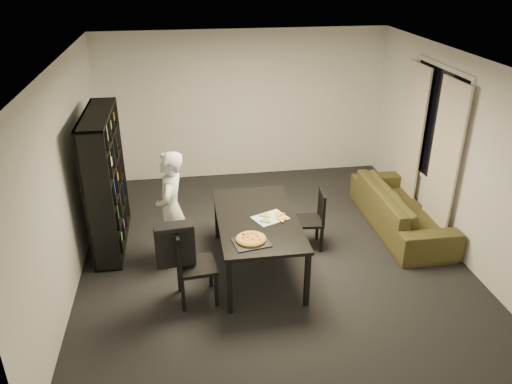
{
  "coord_description": "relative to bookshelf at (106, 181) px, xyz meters",
  "views": [
    {
      "loc": [
        -1.08,
        -5.74,
        3.73
      ],
      "look_at": [
        -0.24,
        -0.24,
        1.05
      ],
      "focal_mm": 35.0,
      "sensor_mm": 36.0,
      "label": 1
    }
  ],
  "objects": [
    {
      "name": "room",
      "position": [
        2.16,
        -0.6,
        0.35
      ],
      "size": [
        5.01,
        5.51,
        2.61
      ],
      "color": "black",
      "rests_on": "ground"
    },
    {
      "name": "window_pane",
      "position": [
        4.64,
        -0.0,
        0.55
      ],
      "size": [
        0.02,
        1.4,
        1.6
      ],
      "primitive_type": "cube",
      "color": "black",
      "rests_on": "room"
    },
    {
      "name": "window_frame",
      "position": [
        4.64,
        -0.0,
        0.55
      ],
      "size": [
        0.03,
        1.52,
        1.72
      ],
      "primitive_type": "cube",
      "color": "white",
      "rests_on": "room"
    },
    {
      "name": "curtain_left",
      "position": [
        4.56,
        -0.52,
        0.2
      ],
      "size": [
        0.03,
        0.7,
        2.25
      ],
      "primitive_type": "cube",
      "color": "beige",
      "rests_on": "room"
    },
    {
      "name": "curtain_right",
      "position": [
        4.56,
        0.52,
        0.2
      ],
      "size": [
        0.03,
        0.7,
        2.25
      ],
      "primitive_type": "cube",
      "color": "beige",
      "rests_on": "room"
    },
    {
      "name": "bookshelf",
      "position": [
        0.0,
        0.0,
        0.0
      ],
      "size": [
        0.35,
        1.5,
        1.9
      ],
      "primitive_type": "cube",
      "color": "black",
      "rests_on": "room"
    },
    {
      "name": "dining_table",
      "position": [
        1.92,
        -0.94,
        -0.27
      ],
      "size": [
        0.99,
        1.79,
        0.74
      ],
      "color": "black",
      "rests_on": "room"
    },
    {
      "name": "chair_left",
      "position": [
        1.03,
        -1.48,
        -0.4
      ],
      "size": [
        0.49,
        0.49,
        0.96
      ],
      "rotation": [
        0.0,
        0.0,
        1.67
      ],
      "color": "black",
      "rests_on": "room"
    },
    {
      "name": "chair_right",
      "position": [
        2.77,
        -0.52,
        -0.47
      ],
      "size": [
        0.42,
        0.42,
        0.83
      ],
      "rotation": [
        0.0,
        0.0,
        -1.65
      ],
      "color": "black",
      "rests_on": "room"
    },
    {
      "name": "draped_jacket",
      "position": [
        0.9,
        -1.49,
        -0.16
      ],
      "size": [
        0.45,
        0.23,
        0.53
      ],
      "rotation": [
        0.0,
        0.0,
        1.67
      ],
      "color": "black",
      "rests_on": "chair_left"
    },
    {
      "name": "person",
      "position": [
        0.86,
        -0.64,
        -0.17
      ],
      "size": [
        0.48,
        0.63,
        1.56
      ],
      "primitive_type": "imported",
      "rotation": [
        0.0,
        0.0,
        -1.77
      ],
      "color": "silver",
      "rests_on": "room"
    },
    {
      "name": "baking_tray",
      "position": [
        1.76,
        -1.53,
        -0.2
      ],
      "size": [
        0.45,
        0.39,
        0.01
      ],
      "primitive_type": "cube",
      "rotation": [
        0.0,
        0.0,
        0.18
      ],
      "color": "black",
      "rests_on": "dining_table"
    },
    {
      "name": "pepperoni_pizza",
      "position": [
        1.76,
        -1.48,
        -0.18
      ],
      "size": [
        0.35,
        0.35,
        0.03
      ],
      "rotation": [
        0.0,
        0.0,
        -0.01
      ],
      "color": "olive",
      "rests_on": "dining_table"
    },
    {
      "name": "kitchen_towel",
      "position": [
        2.07,
        -0.98,
        -0.2
      ],
      "size": [
        0.49,
        0.44,
        0.01
      ],
      "primitive_type": "cube",
      "rotation": [
        0.0,
        0.0,
        0.42
      ],
      "color": "white",
      "rests_on": "dining_table"
    },
    {
      "name": "pizza_slices",
      "position": [
        2.1,
        -0.99,
        -0.19
      ],
      "size": [
        0.44,
        0.4,
        0.01
      ],
      "primitive_type": null,
      "rotation": [
        0.0,
        0.0,
        -0.28
      ],
      "color": "gold",
      "rests_on": "dining_table"
    },
    {
      "name": "sofa",
      "position": [
        4.19,
        -0.21,
        -0.64
      ],
      "size": [
        0.84,
        2.15,
        0.63
      ],
      "primitive_type": "imported",
      "rotation": [
        0.0,
        0.0,
        1.57
      ],
      "color": "#3D3118",
      "rests_on": "room"
    }
  ]
}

